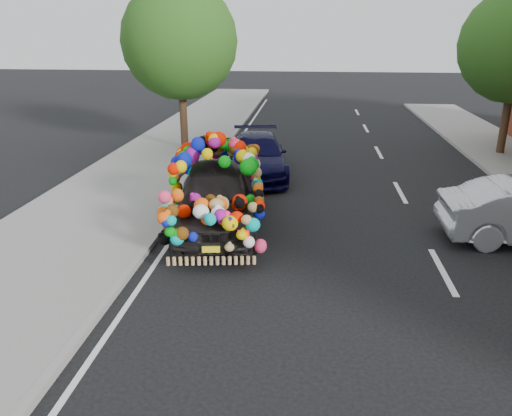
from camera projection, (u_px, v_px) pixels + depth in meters
The scene contains 7 objects.
ground at pixel (257, 262), 9.96m from camera, with size 100.00×100.00×0.00m, color black.
sidewalk at pixel (52, 250), 10.38m from camera, with size 4.00×60.00×0.12m, color gray.
kerb at pixel (143, 254), 10.18m from camera, with size 0.15×60.00×0.13m, color gray.
lane_markings at pixel (443, 271), 9.59m from camera, with size 6.00×50.00×0.01m, color silver, non-canonical shape.
tree_near_sidewalk at pixel (180, 41), 17.90m from camera, with size 4.20×4.20×6.13m.
plush_art_car at pixel (216, 182), 11.33m from camera, with size 2.80×4.96×2.18m.
navy_sedan at pixel (257, 156), 15.81m from camera, with size 1.77×4.36×1.26m, color black.
Camera 1 is at (0.96, -8.97, 4.37)m, focal length 35.00 mm.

